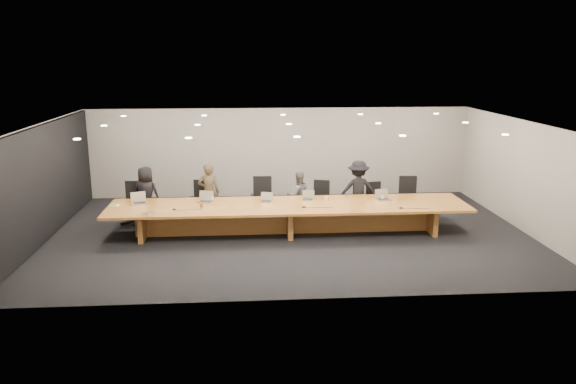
# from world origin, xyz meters

# --- Properties ---
(ground) EXTENTS (12.00, 12.00, 0.00)m
(ground) POSITION_xyz_m (0.00, 0.00, 0.00)
(ground) COLOR black
(ground) RESTS_ON ground
(back_wall) EXTENTS (12.00, 0.02, 2.80)m
(back_wall) POSITION_xyz_m (0.00, 4.00, 1.40)
(back_wall) COLOR beige
(back_wall) RESTS_ON ground
(left_wall_panel) EXTENTS (0.08, 7.84, 2.74)m
(left_wall_panel) POSITION_xyz_m (-5.94, 0.00, 1.37)
(left_wall_panel) COLOR black
(left_wall_panel) RESTS_ON ground
(conference_table) EXTENTS (9.00, 1.80, 0.75)m
(conference_table) POSITION_xyz_m (0.00, 0.00, 0.52)
(conference_table) COLOR #9C5E22
(conference_table) RESTS_ON ground
(chair_far_left) EXTENTS (0.63, 0.63, 1.13)m
(chair_far_left) POSITION_xyz_m (-4.10, 1.19, 0.57)
(chair_far_left) COLOR black
(chair_far_left) RESTS_ON ground
(chair_left) EXTENTS (0.71, 0.71, 1.12)m
(chair_left) POSITION_xyz_m (-2.33, 1.27, 0.56)
(chair_left) COLOR black
(chair_left) RESTS_ON ground
(chair_mid_left) EXTENTS (0.65, 0.65, 1.21)m
(chair_mid_left) POSITION_xyz_m (-0.64, 1.21, 0.60)
(chair_mid_left) COLOR black
(chair_mid_left) RESTS_ON ground
(chair_mid_right) EXTENTS (0.67, 0.67, 1.06)m
(chair_mid_right) POSITION_xyz_m (0.97, 1.29, 0.53)
(chair_mid_right) COLOR black
(chair_mid_right) RESTS_ON ground
(chair_right) EXTENTS (0.61, 0.61, 1.01)m
(chair_right) POSITION_xyz_m (2.50, 1.17, 0.51)
(chair_right) COLOR black
(chair_right) RESTS_ON ground
(chair_far_right) EXTENTS (0.66, 0.66, 1.16)m
(chair_far_right) POSITION_xyz_m (3.41, 1.15, 0.58)
(chair_far_right) COLOR black
(chair_far_right) RESTS_ON ground
(person_a) EXTENTS (0.84, 0.65, 1.53)m
(person_a) POSITION_xyz_m (-3.75, 1.27, 0.76)
(person_a) COLOR black
(person_a) RESTS_ON ground
(person_b) EXTENTS (0.59, 0.40, 1.60)m
(person_b) POSITION_xyz_m (-2.07, 1.23, 0.80)
(person_b) COLOR #3B3120
(person_b) RESTS_ON ground
(person_c) EXTENTS (0.75, 0.64, 1.33)m
(person_c) POSITION_xyz_m (0.36, 1.27, 0.67)
(person_c) COLOR #535355
(person_c) RESTS_ON ground
(person_d) EXTENTS (1.07, 0.64, 1.62)m
(person_d) POSITION_xyz_m (2.00, 1.21, 0.81)
(person_d) COLOR black
(person_d) RESTS_ON ground
(laptop_a) EXTENTS (0.44, 0.37, 0.29)m
(laptop_a) POSITION_xyz_m (-3.76, 0.36, 0.90)
(laptop_a) COLOR #B8A78D
(laptop_a) RESTS_ON conference_table
(laptop_b) EXTENTS (0.42, 0.34, 0.29)m
(laptop_b) POSITION_xyz_m (-2.11, 0.36, 0.89)
(laptop_b) COLOR #C4AF95
(laptop_b) RESTS_ON conference_table
(laptop_c) EXTENTS (0.35, 0.28, 0.24)m
(laptop_c) POSITION_xyz_m (-0.56, 0.30, 0.87)
(laptop_c) COLOR beige
(laptop_c) RESTS_ON conference_table
(laptop_d) EXTENTS (0.37, 0.31, 0.25)m
(laptop_d) POSITION_xyz_m (0.51, 0.42, 0.87)
(laptop_d) COLOR tan
(laptop_d) RESTS_ON conference_table
(laptop_e) EXTENTS (0.39, 0.31, 0.27)m
(laptop_e) POSITION_xyz_m (2.47, 0.28, 0.89)
(laptop_e) COLOR #BCA78F
(laptop_e) RESTS_ON conference_table
(water_bottle) EXTENTS (0.09, 0.09, 0.22)m
(water_bottle) POSITION_xyz_m (-1.92, 0.09, 0.86)
(water_bottle) COLOR silver
(water_bottle) RESTS_ON conference_table
(amber_mug) EXTENTS (0.09, 0.09, 0.09)m
(amber_mug) POSITION_xyz_m (-2.17, -0.10, 0.80)
(amber_mug) COLOR brown
(amber_mug) RESTS_ON conference_table
(paper_cup_near) EXTENTS (0.11, 0.11, 0.10)m
(paper_cup_near) POSITION_xyz_m (1.00, 0.33, 0.80)
(paper_cup_near) COLOR silver
(paper_cup_near) RESTS_ON conference_table
(paper_cup_far) EXTENTS (0.09, 0.09, 0.10)m
(paper_cup_far) POSITION_xyz_m (2.47, 0.31, 0.80)
(paper_cup_far) COLOR white
(paper_cup_far) RESTS_ON conference_table
(notepad) EXTENTS (0.26, 0.23, 0.01)m
(notepad) POSITION_xyz_m (-4.35, 0.22, 0.76)
(notepad) COLOR white
(notepad) RESTS_ON conference_table
(lime_gadget) EXTENTS (0.18, 0.14, 0.03)m
(lime_gadget) POSITION_xyz_m (-4.35, 0.21, 0.78)
(lime_gadget) COLOR #61CA35
(lime_gadget) RESTS_ON notepad
(av_box) EXTENTS (0.21, 0.19, 0.03)m
(av_box) POSITION_xyz_m (-3.35, -0.60, 0.76)
(av_box) COLOR #ACACB1
(av_box) RESTS_ON conference_table
(mic_left) EXTENTS (0.14, 0.14, 0.03)m
(mic_left) POSITION_xyz_m (-2.81, -0.29, 0.76)
(mic_left) COLOR black
(mic_left) RESTS_ON conference_table
(mic_center) EXTENTS (0.16, 0.16, 0.03)m
(mic_center) POSITION_xyz_m (0.35, -0.31, 0.77)
(mic_center) COLOR black
(mic_center) RESTS_ON conference_table
(mic_right) EXTENTS (0.15, 0.15, 0.03)m
(mic_right) POSITION_xyz_m (2.72, -0.56, 0.77)
(mic_right) COLOR black
(mic_right) RESTS_ON conference_table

